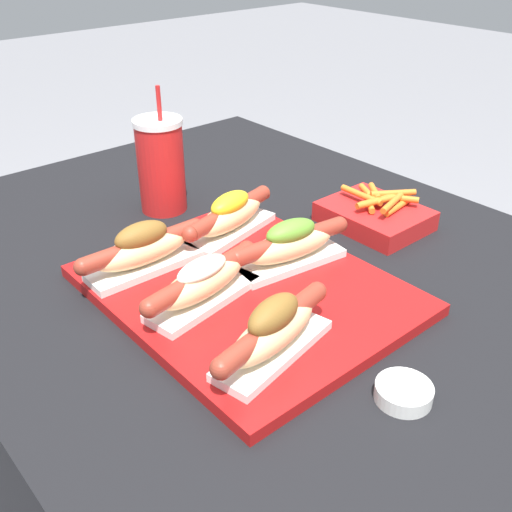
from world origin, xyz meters
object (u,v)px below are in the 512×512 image
serving_tray (246,289)px  hot_dog_0 (143,249)px  sauce_bowl (404,392)px  hot_dog_2 (273,330)px  hot_dog_3 (229,216)px  fries_basket (376,215)px  drink_cup (161,165)px  hot_dog_4 (290,245)px  hot_dog_1 (203,282)px

serving_tray → hot_dog_0: bearing=-146.0°
serving_tray → sauce_bowl: 0.28m
hot_dog_0 → hot_dog_2: 0.27m
serving_tray → hot_dog_0: (-0.13, -0.09, 0.04)m
serving_tray → hot_dog_3: bearing=150.1°
hot_dog_0 → fries_basket: size_ratio=1.24×
hot_dog_2 → drink_cup: size_ratio=0.91×
hot_dog_0 → hot_dog_4: size_ratio=1.01×
sauce_bowl → fries_basket: bearing=133.7°
hot_dog_1 → hot_dog_2: 0.14m
serving_tray → sauce_bowl: sauce_bowl is taller
hot_dog_2 → drink_cup: drink_cup is taller
hot_dog_3 → sauce_bowl: (0.42, -0.08, -0.04)m
hot_dog_1 → hot_dog_2: hot_dog_2 is taller
drink_cup → hot_dog_4: bearing=3.1°
hot_dog_4 → fries_basket: hot_dog_4 is taller
hot_dog_0 → hot_dog_1: bearing=7.0°
hot_dog_4 → hot_dog_1: bearing=-91.5°
serving_tray → hot_dog_0: 0.16m
hot_dog_0 → hot_dog_4: hot_dog_0 is taller
hot_dog_2 → sauce_bowl: size_ratio=3.18×
hot_dog_4 → hot_dog_2: bearing=-49.1°
serving_tray → hot_dog_4: size_ratio=2.08×
hot_dog_1 → sauce_bowl: 0.30m
hot_dog_1 → sauce_bowl: size_ratio=3.19×
hot_dog_3 → hot_dog_1: bearing=-48.8°
sauce_bowl → fries_basket: size_ratio=0.38×
hot_dog_4 → sauce_bowl: 0.30m
drink_cup → fries_basket: drink_cup is taller
hot_dog_4 → serving_tray: bearing=-90.5°
sauce_bowl → fries_basket: fries_basket is taller
hot_dog_1 → hot_dog_3: 0.20m
sauce_bowl → hot_dog_2: bearing=-152.5°
hot_dog_0 → hot_dog_2: (0.27, 0.01, 0.00)m
fries_basket → drink_cup: bearing=-140.7°
hot_dog_1 → sauce_bowl: bearing=14.1°
sauce_bowl → drink_cup: 0.61m
hot_dog_3 → fries_basket: bearing=64.1°
sauce_bowl → fries_basket: 0.44m
hot_dog_1 → hot_dog_4: size_ratio=1.00×
hot_dog_4 → drink_cup: drink_cup is taller
serving_tray → hot_dog_1: hot_dog_1 is taller
hot_dog_2 → hot_dog_4: size_ratio=0.99×
hot_dog_0 → hot_dog_1: (0.13, 0.02, -0.00)m
serving_tray → drink_cup: drink_cup is taller
hot_dog_1 → drink_cup: 0.35m
hot_dog_1 → hot_dog_4: hot_dog_4 is taller
serving_tray → drink_cup: bearing=167.7°
hot_dog_0 → drink_cup: size_ratio=0.93×
hot_dog_2 → sauce_bowl: 0.17m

